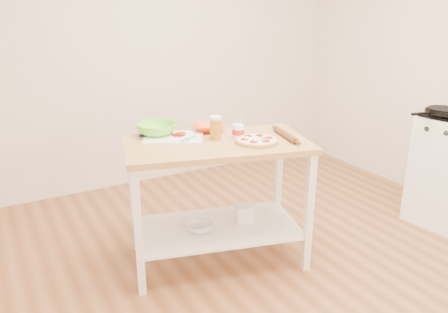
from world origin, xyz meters
The scene contains 14 objects.
room_shell centered at (0.00, 0.00, 1.35)m, with size 4.04×4.54×2.74m.
prep_island centered at (-0.34, 0.51, 0.65)m, with size 1.36×0.97×0.90m.
skillet centered at (1.49, 0.12, 0.98)m, with size 0.45×0.29×0.03m.
pizza centered at (-0.13, 0.36, 0.92)m, with size 0.29×0.29×0.05m.
cutting_board centered at (-0.57, 0.74, 0.91)m, with size 0.49×0.45×0.04m.
spatula centered at (-0.51, 0.61, 0.92)m, with size 0.15×0.07×0.01m.
knife centered at (-0.68, 0.82, 0.92)m, with size 0.27×0.08×0.01m.
orange_bowl centered at (-0.27, 0.77, 0.93)m, with size 0.23×0.23×0.06m, color #F04412.
green_bowl centered at (-0.64, 0.85, 0.94)m, with size 0.27×0.27×0.09m, color #6CEA34.
beer_pint centered at (-0.33, 0.56, 0.98)m, with size 0.08×0.08×0.16m.
yogurt_tub centered at (-0.18, 0.50, 0.95)m, with size 0.08×0.08×0.18m.
rolling_pin centered at (0.11, 0.36, 0.92)m, with size 0.04×0.04×0.34m, color #5E3415.
shelf_glass_bowl centered at (-0.48, 0.52, 0.29)m, with size 0.19×0.19×0.06m, color silver.
shelf_bin centered at (-0.13, 0.49, 0.32)m, with size 0.12×0.12×0.12m, color white.
Camera 1 is at (-1.69, -1.95, 1.76)m, focal length 35.00 mm.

